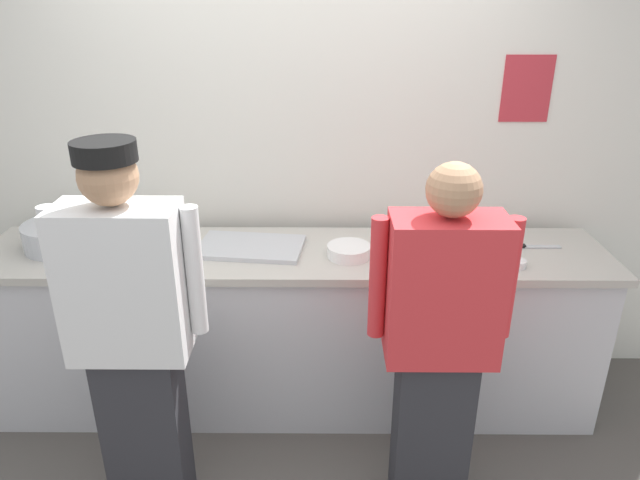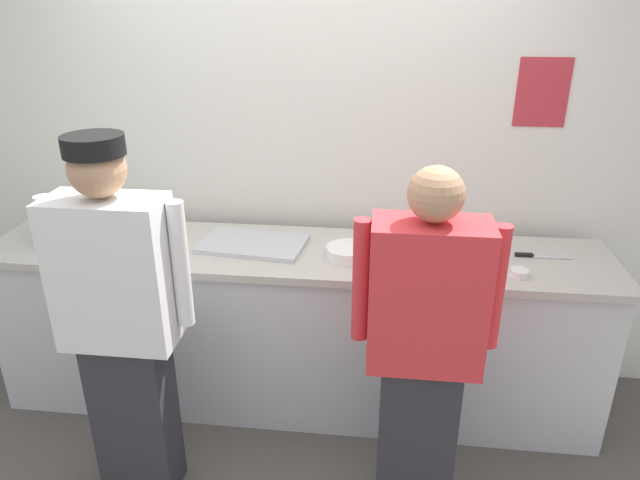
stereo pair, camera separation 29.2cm
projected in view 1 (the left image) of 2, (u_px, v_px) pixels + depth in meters
ground_plane at (294, 440)px, 3.03m from camera, size 9.00×9.00×0.00m
wall_back at (296, 132)px, 3.19m from camera, size 5.09×0.11×2.91m
prep_counter at (295, 328)px, 3.16m from camera, size 3.25×0.65×0.94m
chef_near_left at (132, 331)px, 2.33m from camera, size 0.61×0.24×1.69m
chef_center at (439, 340)px, 2.38m from camera, size 0.59×0.24×1.60m
plate_stack_front at (396, 241)px, 3.02m from camera, size 0.25×0.25×0.06m
plate_stack_rear at (349, 251)px, 2.90m from camera, size 0.22×0.22×0.06m
mixing_bowl_steel at (62, 235)px, 3.00m from camera, size 0.38×0.38×0.13m
sheet_tray at (251, 247)px, 3.00m from camera, size 0.57×0.39×0.02m
squeeze_bottle_primary at (433, 243)px, 2.82m from camera, size 0.05×0.05×0.21m
ramekin_green_sauce at (134, 240)px, 3.05m from camera, size 0.11×0.11×0.05m
ramekin_yellow_sauce at (517, 263)px, 2.80m from camera, size 0.09×0.09×0.04m
deli_cup at (153, 253)px, 2.83m from camera, size 0.09×0.09×0.11m
chefs_knife at (530, 246)px, 3.02m from camera, size 0.27×0.03×0.02m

